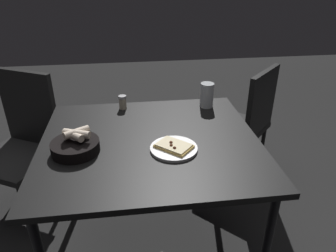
% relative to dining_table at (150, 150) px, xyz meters
% --- Properties ---
extents(ground, '(8.00, 8.00, 0.00)m').
position_rel_dining_table_xyz_m(ground, '(0.00, 0.00, -0.69)').
color(ground, black).
extents(dining_table, '(1.09, 0.98, 0.76)m').
position_rel_dining_table_xyz_m(dining_table, '(0.00, 0.00, 0.00)').
color(dining_table, black).
rests_on(dining_table, ground).
extents(pizza_plate, '(0.23, 0.23, 0.04)m').
position_rel_dining_table_xyz_m(pizza_plate, '(0.11, -0.11, 0.07)').
color(pizza_plate, silver).
rests_on(pizza_plate, dining_table).
extents(bread_basket, '(0.23, 0.23, 0.11)m').
position_rel_dining_table_xyz_m(bread_basket, '(-0.35, -0.06, 0.10)').
color(bread_basket, black).
rests_on(bread_basket, dining_table).
extents(beer_glass, '(0.08, 0.08, 0.15)m').
position_rel_dining_table_xyz_m(beer_glass, '(0.38, 0.37, 0.13)').
color(beer_glass, silver).
rests_on(beer_glass, dining_table).
extents(pepper_shaker, '(0.05, 0.05, 0.08)m').
position_rel_dining_table_xyz_m(pepper_shaker, '(-0.13, 0.40, 0.10)').
color(pepper_shaker, '#BFB299').
rests_on(pepper_shaker, dining_table).
extents(chair_near, '(0.62, 0.62, 0.91)m').
position_rel_dining_table_xyz_m(chair_near, '(0.74, 0.62, -0.17)').
color(chair_near, '#2B2B2B').
rests_on(chair_near, ground).
extents(chair_far, '(0.59, 0.59, 0.95)m').
position_rel_dining_table_xyz_m(chair_far, '(-0.80, 0.53, -0.17)').
color(chair_far, '#252525').
rests_on(chair_far, ground).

